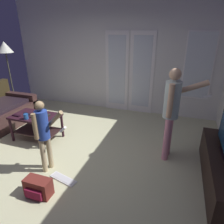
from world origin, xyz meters
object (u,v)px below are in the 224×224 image
(person_adult, at_px, (172,107))
(person_child, at_px, (44,131))
(coffee_table, at_px, (36,122))
(laptop_closed, at_px, (41,116))
(tv_remote_black, at_px, (27,114))
(floor_lamp, at_px, (5,50))
(cup_near_edge, at_px, (26,116))
(dvd_remote_slim, at_px, (16,116))
(tv_stand, at_px, (221,171))
(loose_keyboard, at_px, (63,179))
(backpack, at_px, (38,187))

(person_adult, height_order, person_child, person_adult)
(coffee_table, height_order, person_child, person_child)
(laptop_closed, relative_size, tv_remote_black, 1.81)
(floor_lamp, relative_size, tv_remote_black, 10.56)
(cup_near_edge, height_order, dvd_remote_slim, cup_near_edge)
(tv_stand, distance_m, cup_near_edge, 3.37)
(tv_stand, height_order, laptop_closed, laptop_closed)
(floor_lamp, xyz_separation_m, laptop_closed, (1.76, -1.16, -1.05))
(floor_lamp, bearing_deg, dvd_remote_slim, -45.06)
(tv_remote_black, bearing_deg, person_adult, 22.26)
(floor_lamp, xyz_separation_m, tv_remote_black, (1.44, -1.16, -1.05))
(person_child, relative_size, floor_lamp, 0.64)
(tv_stand, distance_m, dvd_remote_slim, 3.64)
(cup_near_edge, bearing_deg, loose_keyboard, -31.14)
(loose_keyboard, bearing_deg, coffee_table, 141.23)
(coffee_table, relative_size, laptop_closed, 3.01)
(tv_remote_black, height_order, dvd_remote_slim, same)
(backpack, height_order, tv_remote_black, tv_remote_black)
(person_adult, bearing_deg, floor_lamp, 167.05)
(person_adult, relative_size, dvd_remote_slim, 9.12)
(floor_lamp, bearing_deg, person_adult, -12.95)
(person_adult, distance_m, person_child, 2.01)
(floor_lamp, distance_m, dvd_remote_slim, 2.12)
(loose_keyboard, bearing_deg, laptop_closed, 138.00)
(tv_stand, bearing_deg, laptop_closed, 175.71)
(person_adult, relative_size, laptop_closed, 5.04)
(dvd_remote_slim, bearing_deg, laptop_closed, 21.24)
(person_child, xyz_separation_m, loose_keyboard, (0.34, -0.14, -0.68))
(person_child, bearing_deg, floor_lamp, 141.47)
(tv_stand, xyz_separation_m, backpack, (-2.33, -1.01, -0.11))
(dvd_remote_slim, bearing_deg, tv_stand, 3.03)
(loose_keyboard, height_order, tv_remote_black, tv_remote_black)
(person_adult, distance_m, laptop_closed, 2.44)
(backpack, xyz_separation_m, loose_keyboard, (0.15, 0.36, -0.11))
(coffee_table, bearing_deg, backpack, -52.49)
(laptop_closed, bearing_deg, tv_stand, -3.71)
(person_child, height_order, laptop_closed, person_child)
(coffee_table, height_order, tv_stand, coffee_table)
(tv_stand, bearing_deg, tv_remote_black, 176.04)
(coffee_table, xyz_separation_m, backpack, (0.97, -1.26, -0.25))
(person_adult, distance_m, tv_remote_black, 2.76)
(coffee_table, bearing_deg, floor_lamp, 144.61)
(cup_near_edge, xyz_separation_m, dvd_remote_slim, (-0.28, 0.04, -0.04))
(person_child, height_order, floor_lamp, floor_lamp)
(floor_lamp, height_order, laptop_closed, floor_lamp)
(floor_lamp, distance_m, backpack, 3.83)
(person_adult, bearing_deg, laptop_closed, -175.01)
(tv_stand, relative_size, dvd_remote_slim, 10.28)
(backpack, bearing_deg, dvd_remote_slim, 139.28)
(person_child, relative_size, laptop_closed, 3.76)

